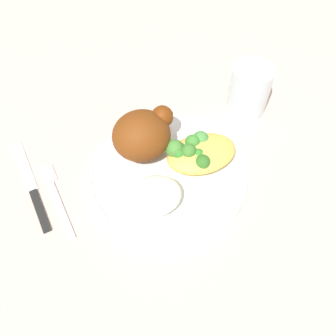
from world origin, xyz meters
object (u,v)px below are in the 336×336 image
roasted_chicken (143,134)px  knife (33,191)px  mac_cheese_with_broccoli (198,152)px  plate (168,174)px  water_glass (249,90)px  rice_pile (154,196)px  fork (56,194)px

roasted_chicken → knife: bearing=-177.7°
roasted_chicken → mac_cheese_with_broccoli: roasted_chicken is taller
plate → mac_cheese_with_broccoli: size_ratio=2.23×
knife → water_glass: (0.40, 0.05, 0.04)m
roasted_chicken → water_glass: bearing=10.5°
rice_pile → water_glass: 0.27m
plate → water_glass: size_ratio=2.75×
knife → water_glass: water_glass is taller
rice_pile → water_glass: (0.23, 0.14, 0.01)m
fork → water_glass: (0.37, 0.06, 0.04)m
fork → plate: bearing=-9.6°
mac_cheese_with_broccoli → fork: (-0.23, 0.02, -0.03)m
plate → fork: bearing=170.4°
knife → mac_cheese_with_broccoli: bearing=-8.5°
rice_pile → fork: rice_pile is taller
water_glass → plate: bearing=-153.4°
plate → mac_cheese_with_broccoli: (0.05, 0.01, 0.03)m
fork → knife: 0.04m
water_glass → fork: bearing=-170.1°
roasted_chicken → fork: roasted_chicken is taller
rice_pile → mac_cheese_with_broccoli: mac_cheese_with_broccoli is taller
roasted_chicken → plate: bearing=-68.2°
fork → water_glass: bearing=9.9°
mac_cheese_with_broccoli → water_glass: (0.14, 0.09, 0.01)m
roasted_chicken → knife: 0.20m
plate → water_glass: 0.22m
plate → roasted_chicken: (-0.02, 0.06, 0.05)m
plate → fork: (-0.18, 0.03, -0.01)m
water_glass → rice_pile: bearing=-148.6°
rice_pile → water_glass: size_ratio=0.91×
fork → roasted_chicken: bearing=9.2°
fork → knife: bearing=152.4°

